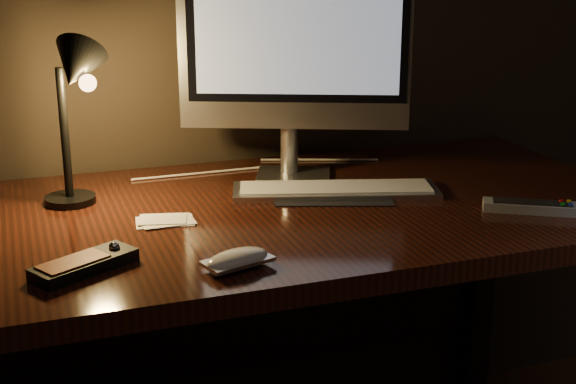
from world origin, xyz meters
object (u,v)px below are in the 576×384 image
object	(u,v)px
monitor	(295,38)
media_remote	(84,264)
desk	(247,256)
desk_lamp	(74,91)
mouse	(238,262)
tv_remote	(532,207)
keyboard	(335,190)

from	to	relation	value
monitor	media_remote	world-z (taller)	monitor
desk	desk_lamp	size ratio (longest dim) A/B	4.65
mouse	tv_remote	bearing A→B (deg)	-9.06
desk	mouse	distance (m)	0.40
mouse	desk_lamp	xyz separation A→B (m)	(-0.20, 0.41, 0.22)
desk_lamp	tv_remote	bearing A→B (deg)	-16.77
desk	tv_remote	bearing A→B (deg)	-28.16
monitor	keyboard	world-z (taller)	monitor
desk	keyboard	bearing A→B (deg)	-8.86
desk	monitor	bearing A→B (deg)	36.86
mouse	media_remote	bearing A→B (deg)	146.61
mouse	desk	bearing A→B (deg)	54.67
keyboard	tv_remote	world-z (taller)	tv_remote
desk	mouse	size ratio (longest dim) A/B	14.32
media_remote	keyboard	bearing A→B (deg)	-4.81
media_remote	mouse	bearing A→B (deg)	-46.50
mouse	media_remote	world-z (taller)	media_remote
monitor	tv_remote	size ratio (longest dim) A/B	2.84
desk	tv_remote	distance (m)	0.59
desk	mouse	world-z (taller)	mouse
monitor	keyboard	size ratio (longest dim) A/B	1.22
media_remote	desk_lamp	world-z (taller)	desk_lamp
media_remote	desk_lamp	distance (m)	0.40
monitor	media_remote	size ratio (longest dim) A/B	2.89
desk	media_remote	world-z (taller)	media_remote
keyboard	desk	bearing A→B (deg)	-172.14
monitor	tv_remote	world-z (taller)	monitor
desk	keyboard	size ratio (longest dim) A/B	3.73
media_remote	tv_remote	xyz separation A→B (m)	(0.86, 0.01, -0.00)
tv_remote	desk	bearing A→B (deg)	-177.73
desk	keyboard	xyz separation A→B (m)	(0.19, -0.03, 0.14)
monitor	mouse	size ratio (longest dim) A/B	4.68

